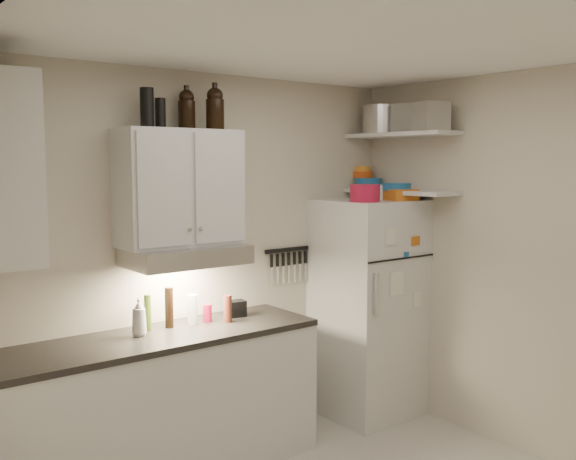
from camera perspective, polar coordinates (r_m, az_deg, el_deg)
ceiling at (r=3.36m, az=6.33°, el=16.69°), size 3.20×3.00×0.02m
back_wall at (r=4.56m, az=-7.21°, el=-2.69°), size 3.20×0.02×2.60m
left_wall at (r=2.56m, az=-21.32°, el=-9.95°), size 0.02×3.00×2.60m
right_wall at (r=4.62m, az=20.66°, el=-2.93°), size 0.02×3.00×2.60m
base_cabinet at (r=4.26m, az=-11.45°, el=-15.38°), size 2.10×0.60×0.88m
countertop at (r=4.12m, az=-11.58°, el=-9.40°), size 2.10×0.62×0.04m
upper_cabinet at (r=4.21m, az=-9.61°, el=3.73°), size 0.80×0.33×0.75m
range_hood at (r=4.19m, az=-9.08°, el=-2.24°), size 0.76×0.46×0.12m
fridge at (r=5.13m, az=7.11°, el=-6.84°), size 0.70×0.68×1.70m
shelf_hi at (r=5.06m, az=10.03°, el=8.34°), size 0.30×0.95×0.03m
shelf_lo at (r=5.06m, az=9.94°, el=3.36°), size 0.30×0.95×0.03m
knife_strip at (r=4.93m, az=-0.04°, el=-1.76°), size 0.42×0.02×0.03m
dutch_oven at (r=4.72m, az=6.84°, el=3.27°), size 0.23×0.23×0.13m
book_stack at (r=4.97m, az=9.81°, el=3.12°), size 0.26×0.30×0.09m
spice_jar at (r=5.01m, az=8.39°, el=3.33°), size 0.09×0.09×0.11m
stock_pot at (r=5.26m, az=8.36°, el=9.67°), size 0.38×0.38×0.23m
tin_a at (r=5.07m, az=10.74°, el=9.72°), size 0.25×0.23×0.22m
tin_b at (r=4.81m, az=12.56°, el=9.82°), size 0.25×0.25×0.21m
bowl_teal at (r=5.32m, az=7.15°, el=4.15°), size 0.22×0.22×0.09m
bowl_orange at (r=5.39m, az=6.61°, el=4.92°), size 0.17×0.17×0.05m
bowl_yellow at (r=5.39m, az=6.62°, el=5.42°), size 0.13×0.13×0.04m
plates at (r=4.99m, az=9.63°, el=3.82°), size 0.28×0.28×0.06m
growler_a at (r=4.31m, az=-9.00°, el=10.56°), size 0.15×0.15×0.27m
growler_b at (r=4.32m, az=-6.51°, el=10.70°), size 0.13×0.13×0.29m
thermos_a at (r=4.23m, az=-11.27°, el=10.12°), size 0.09×0.09×0.19m
thermos_b at (r=4.13m, az=-12.42°, el=10.56°), size 0.11×0.11×0.25m
soap_bottle at (r=4.09m, az=-13.11°, el=-7.35°), size 0.13×0.13×0.26m
pepper_mill at (r=4.34m, az=-5.39°, el=-6.98°), size 0.06×0.06×0.18m
oil_bottle at (r=4.21m, az=-12.36°, el=-7.18°), size 0.06×0.06×0.23m
vinegar_bottle at (r=4.25m, az=-10.52°, el=-6.79°), size 0.07×0.07×0.27m
clear_bottle at (r=4.32m, az=-8.50°, el=-6.99°), size 0.09×0.09×0.20m
red_jar at (r=4.38m, az=-7.18°, el=-7.33°), size 0.08×0.08×0.12m
caddy at (r=4.50m, az=-4.66°, el=-6.98°), size 0.15×0.12×0.11m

